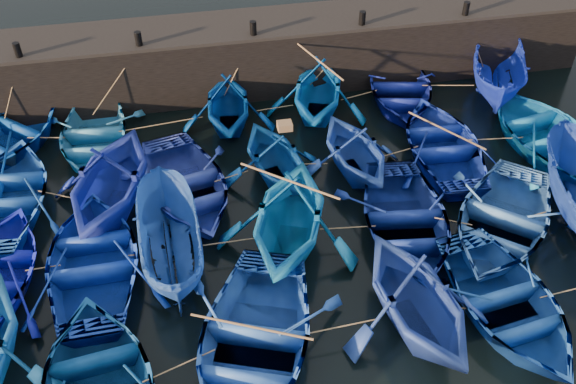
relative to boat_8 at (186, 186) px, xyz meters
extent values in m
plane|color=black|center=(3.03, -4.28, -0.53)|extent=(120.00, 120.00, 0.00)
cube|color=black|center=(3.03, 6.22, 0.72)|extent=(26.00, 2.50, 2.50)
cube|color=black|center=(3.03, 6.22, 2.03)|extent=(26.00, 2.50, 0.12)
cylinder|color=black|center=(-4.97, 5.32, 2.34)|extent=(0.24, 0.24, 0.50)
cylinder|color=black|center=(-0.97, 5.32, 2.34)|extent=(0.24, 0.24, 0.50)
cylinder|color=black|center=(3.03, 5.32, 2.34)|extent=(0.24, 0.24, 0.50)
cylinder|color=black|center=(7.03, 5.32, 2.34)|extent=(0.24, 0.24, 0.50)
cylinder|color=black|center=(11.03, 5.32, 2.34)|extent=(0.24, 0.24, 0.50)
imported|color=#2A78BE|center=(-2.93, 3.26, -0.04)|extent=(3.68, 4.97, 0.99)
imported|color=navy|center=(1.78, 3.58, 0.48)|extent=(3.68, 4.15, 2.02)
imported|color=#0659B9|center=(5.04, 3.68, 0.59)|extent=(4.80, 5.18, 2.24)
imported|color=navy|center=(8.30, 4.04, -0.02)|extent=(4.48, 5.57, 1.03)
imported|color=#152ED0|center=(12.00, 3.67, 0.45)|extent=(3.79, 5.42, 1.96)
imported|color=#13469A|center=(-5.36, 0.61, 0.01)|extent=(4.19, 5.57, 1.10)
imported|color=#182B9C|center=(-2.15, -0.11, 0.76)|extent=(5.57, 5.99, 2.58)
imported|color=#293DA6|center=(0.00, 0.00, 0.00)|extent=(4.72, 5.82, 1.07)
imported|color=navy|center=(2.90, 0.32, 0.48)|extent=(4.04, 4.45, 2.02)
imported|color=#1D43A6|center=(5.47, 0.20, 0.49)|extent=(3.96, 4.40, 2.04)
imported|color=navy|center=(8.64, 0.49, -0.01)|extent=(3.98, 5.32, 1.06)
imported|color=#0D68B6|center=(12.31, 0.28, 0.05)|extent=(5.04, 6.31, 1.17)
imported|color=#1135AD|center=(-2.68, -2.65, 0.02)|extent=(3.92, 5.41, 1.11)
imported|color=#1F4D9F|center=(-0.61, -2.66, 0.36)|extent=(1.93, 4.69, 1.79)
imported|color=blue|center=(2.74, -2.67, 0.72)|extent=(5.55, 5.92, 2.51)
imported|color=navy|center=(6.16, -2.85, 0.01)|extent=(4.38, 5.68, 1.09)
imported|color=#2C5FAA|center=(8.92, -3.35, 0.03)|extent=(6.42, 6.62, 1.12)
imported|color=blue|center=(1.15, -6.16, 0.06)|extent=(5.81, 6.78, 1.19)
imported|color=#2545A4|center=(5.28, -6.04, 0.66)|extent=(4.63, 5.14, 2.38)
imported|color=#174EB0|center=(7.75, -6.20, 0.00)|extent=(4.33, 5.57, 1.06)
cube|color=olive|center=(3.20, 0.32, 1.61)|extent=(0.45, 0.36, 0.24)
cylinder|color=tan|center=(-4.45, 3.38, 0.02)|extent=(1.24, 0.27, 0.04)
cylinder|color=tan|center=(-0.58, 3.42, 0.02)|extent=(2.91, 0.35, 0.04)
cylinder|color=tan|center=(3.41, 3.63, 0.02)|extent=(1.47, 0.14, 0.04)
cylinder|color=tan|center=(6.67, 3.86, 0.02)|extent=(1.47, 0.39, 0.04)
cylinder|color=tan|center=(10.15, 3.85, 0.02)|extent=(1.90, 0.40, 0.04)
cylinder|color=tan|center=(-3.75, 0.25, 0.02)|extent=(1.42, 0.75, 0.04)
cylinder|color=tan|center=(-1.08, -0.05, 0.02)|extent=(0.36, 0.14, 0.04)
cylinder|color=tan|center=(1.45, 0.16, 0.02)|extent=(1.11, 0.36, 0.04)
cylinder|color=tan|center=(4.19, 0.26, 0.02)|extent=(0.78, 0.16, 0.04)
cylinder|color=tan|center=(7.06, 0.35, 0.02)|extent=(1.38, 0.33, 0.04)
cylinder|color=tan|center=(10.48, 0.39, 0.02)|extent=(1.87, 0.25, 0.04)
cylinder|color=tan|center=(-4.04, -2.66, 0.02)|extent=(0.92, 0.06, 0.04)
cylinder|color=tan|center=(-1.65, -2.66, 0.02)|extent=(0.27, 0.05, 0.04)
cylinder|color=tan|center=(1.07, -2.67, 0.02)|extent=(1.55, 0.04, 0.04)
cylinder|color=tan|center=(4.45, -2.76, 0.02)|extent=(1.62, 0.22, 0.04)
cylinder|color=tan|center=(7.54, -3.10, 0.02)|extent=(0.97, 0.53, 0.04)
cylinder|color=tan|center=(10.19, -3.28, 0.02)|extent=(0.76, 0.16, 0.04)
cylinder|color=tan|center=(-3.85, -6.16, 0.02)|extent=(1.03, 1.17, 0.04)
cylinder|color=tan|center=(-0.65, -6.45, 0.02)|extent=(1.80, 0.61, 0.04)
cylinder|color=tan|center=(3.21, -6.10, 0.02)|extent=(2.34, 0.16, 0.04)
cylinder|color=tan|center=(6.52, -6.12, 0.02)|extent=(0.68, 0.20, 0.04)
cylinder|color=tan|center=(-5.47, 4.96, 1.05)|extent=(1.04, 0.57, 2.09)
cylinder|color=tan|center=(-1.95, 4.84, 1.05)|extent=(2.00, 0.80, 2.10)
cylinder|color=tan|center=(2.40, 5.00, 1.05)|extent=(1.29, 0.49, 2.09)
cylinder|color=tan|center=(6.03, 5.05, 1.05)|extent=(2.01, 0.38, 2.10)
cylinder|color=tan|center=(7.66, 5.23, 1.05)|extent=(1.31, 0.05, 2.09)
cylinder|color=tan|center=(11.51, 5.04, 1.05)|extent=(1.01, 0.40, 2.09)
cylinder|color=#99724C|center=(5.04, 3.68, 1.74)|extent=(1.08, 2.84, 0.06)
cylinder|color=#99724C|center=(8.64, 0.49, 0.55)|extent=(1.77, 2.49, 0.06)
cylinder|color=#99724C|center=(2.74, -2.67, 2.00)|extent=(2.34, 1.97, 0.06)
cylinder|color=#99724C|center=(1.15, -6.16, 0.69)|extent=(2.74, 1.32, 0.06)
camera|label=1|loc=(0.24, -15.28, 13.06)|focal=40.00mm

